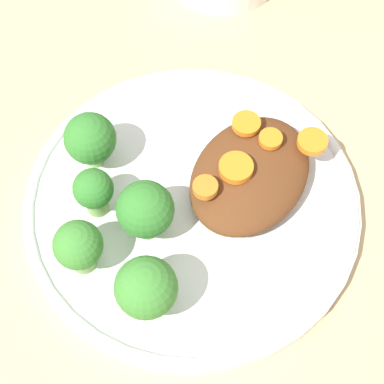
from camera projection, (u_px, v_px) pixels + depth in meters
The scene contains 13 objects.
ground_plane at pixel (192, 210), 0.54m from camera, with size 4.00×4.00×0.00m, color tan.
plate at pixel (192, 204), 0.53m from camera, with size 0.28×0.28×0.02m.
stew_mound at pixel (250, 174), 0.52m from camera, with size 0.12×0.09×0.03m, color #5B3319.
broccoli_floret_0 at pixel (145, 210), 0.49m from camera, with size 0.05×0.05×0.06m.
broccoli_floret_1 at pixel (90, 139), 0.52m from camera, with size 0.04×0.04×0.06m.
broccoli_floret_2 at pixel (146, 288), 0.46m from camera, with size 0.05×0.05×0.06m.
broccoli_floret_3 at pixel (79, 247), 0.48m from camera, with size 0.04×0.04×0.05m.
broccoli_floret_4 at pixel (94, 191), 0.50m from camera, with size 0.03×0.03×0.05m.
carrot_slice_0 at pixel (271, 139), 0.52m from camera, with size 0.02×0.02×0.01m, color orange.
carrot_slice_1 at pixel (246, 124), 0.53m from camera, with size 0.02×0.02×0.01m, color orange.
carrot_slice_2 at pixel (312, 141), 0.52m from camera, with size 0.02×0.02×0.01m, color orange.
carrot_slice_3 at pixel (236, 168), 0.50m from camera, with size 0.03×0.03×0.01m, color orange.
carrot_slice_4 at pixel (208, 184), 0.50m from camera, with size 0.02×0.02×0.01m, color orange.
Camera 1 is at (-0.21, -0.13, 0.48)m, focal length 60.00 mm.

